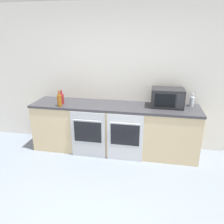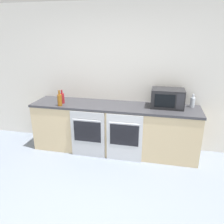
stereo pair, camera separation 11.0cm
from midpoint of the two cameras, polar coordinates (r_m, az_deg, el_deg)
The scene contains 8 objects.
wall_back at distance 4.07m, azimuth 0.66°, elevation 8.92°, with size 10.00×0.06×2.60m.
counter_back at distance 3.99m, azimuth -0.27°, elevation -4.21°, with size 2.95×0.66×0.88m.
oven_left at distance 3.79m, azimuth -7.11°, elevation -5.94°, with size 0.60×0.06×0.83m.
oven_right at distance 3.66m, azimuth 2.53°, elevation -6.78°, with size 0.60×0.06×0.83m.
microwave at distance 3.81m, azimuth 13.46°, elevation 3.64°, with size 0.54×0.37×0.32m.
bottle_clear at distance 3.97m, azimuth 19.40°, elevation 2.64°, with size 0.08×0.08×0.23m.
bottle_red at distance 4.01m, azimuth -13.80°, elevation 3.47°, with size 0.08×0.08×0.24m.
bottle_amber at distance 3.86m, azimuth -14.38°, elevation 3.01°, with size 0.08×0.08×0.28m.
Camera 1 is at (0.65, -1.67, 2.04)m, focal length 35.00 mm.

